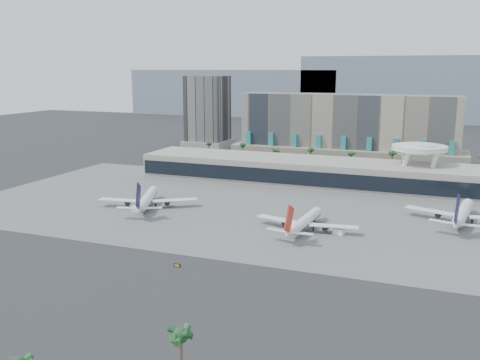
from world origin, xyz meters
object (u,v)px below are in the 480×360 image
(airliner_left, at_px, (147,199))
(taxiway_sign, at_px, (177,265))
(airliner_right, at_px, (463,213))
(airliner_centre, at_px, (305,221))
(service_vehicle_a, at_px, (137,209))
(service_vehicle_b, at_px, (339,232))

(airliner_left, relative_size, taxiway_sign, 19.28)
(airliner_right, xyz_separation_m, taxiway_sign, (-79.46, -79.03, -3.43))
(airliner_centre, bearing_deg, taxiway_sign, -114.24)
(service_vehicle_a, bearing_deg, taxiway_sign, -44.58)
(airliner_centre, distance_m, service_vehicle_a, 70.32)
(airliner_left, distance_m, airliner_centre, 70.13)
(service_vehicle_b, bearing_deg, airliner_centre, -162.54)
(service_vehicle_a, bearing_deg, service_vehicle_b, 3.10)
(airliner_centre, relative_size, service_vehicle_a, 8.36)
(airliner_right, distance_m, service_vehicle_a, 127.16)
(service_vehicle_a, distance_m, taxiway_sign, 65.99)
(airliner_centre, relative_size, airliner_right, 0.89)
(airliner_right, distance_m, service_vehicle_b, 51.11)
(airliner_right, height_order, service_vehicle_a, airliner_right)
(service_vehicle_a, relative_size, service_vehicle_b, 1.24)
(taxiway_sign, bearing_deg, service_vehicle_a, 131.62)
(airliner_left, xyz_separation_m, taxiway_sign, (43.51, -56.24, -3.28))
(taxiway_sign, bearing_deg, airliner_right, 44.53)
(airliner_right, relative_size, service_vehicle_a, 9.41)
(service_vehicle_a, xyz_separation_m, service_vehicle_b, (82.65, -0.56, -0.17))
(service_vehicle_b, height_order, taxiway_sign, service_vehicle_b)
(airliner_left, distance_m, service_vehicle_a, 7.63)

